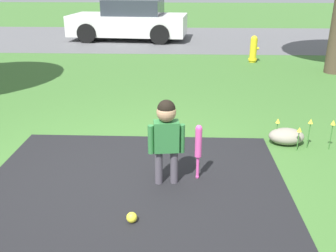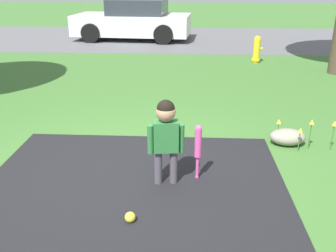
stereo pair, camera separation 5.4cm
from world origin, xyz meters
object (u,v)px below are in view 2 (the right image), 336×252
child (166,131)px  fire_hydrant (257,50)px  baseball_bat (198,145)px  sports_ball (130,217)px  parked_car (134,21)px

child → fire_hydrant: bearing=65.6°
baseball_bat → fire_hydrant: size_ratio=0.93×
baseball_bat → fire_hydrant: fire_hydrant is taller
child → sports_ball: (-0.28, -0.71, -0.56)m
sports_ball → child: bearing=68.4°
fire_hydrant → parked_car: size_ratio=0.17×
child → parked_car: size_ratio=0.23×
fire_hydrant → sports_ball: bearing=-107.9°
fire_hydrant → parked_car: parked_car is taller
baseball_bat → fire_hydrant: bearing=75.1°
baseball_bat → sports_ball: baseball_bat is taller
baseball_bat → parked_car: (-2.07, 9.78, 0.23)m
child → baseball_bat: bearing=11.7°
sports_ball → parked_car: parked_car is taller
baseball_bat → sports_ball: 1.09m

